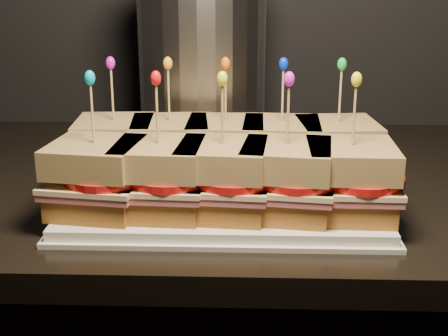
{
  "coord_description": "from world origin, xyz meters",
  "views": [
    {
      "loc": [
        -0.7,
        0.81,
        1.23
      ],
      "look_at": [
        -0.73,
        1.55,
        0.99
      ],
      "focal_mm": 50.0,
      "sensor_mm": 36.0,
      "label": 1
    }
  ],
  "objects": [
    {
      "name": "sandwich_3_pick",
      "position": [
        -0.65,
        1.6,
        1.06
      ],
      "size": [
        0.0,
        0.0,
        0.09
      ],
      "primitive_type": "cylinder",
      "color": "tan",
      "rests_on": "sandwich_3_bread_top"
    },
    {
      "name": "appliance",
      "position": [
        -0.77,
        1.8,
        1.09
      ],
      "size": [
        0.24,
        0.2,
        0.31
      ],
      "primitive_type": null,
      "color": "silver",
      "rests_on": "granite_slab"
    },
    {
      "name": "sandwich_4_ham",
      "position": [
        -0.58,
        1.6,
        0.98
      ],
      "size": [
        0.12,
        0.11,
        0.01
      ],
      "primitive_type": "cube",
      "rotation": [
        0.0,
        0.0,
        0.1
      ],
      "color": "#BA5356",
      "rests_on": "sandwich_4_bread_bot"
    },
    {
      "name": "sandwich_8_ham",
      "position": [
        -0.65,
        1.49,
        0.98
      ],
      "size": [
        0.12,
        0.12,
        0.01
      ],
      "primitive_type": "cube",
      "rotation": [
        0.0,
        0.0,
        -0.13
      ],
      "color": "#BA5356",
      "rests_on": "sandwich_8_bread_bot"
    },
    {
      "name": "sandwich_7_bread_top",
      "position": [
        -0.73,
        1.49,
        1.02
      ],
      "size": [
        0.11,
        0.11,
        0.03
      ],
      "primitive_type": "cube",
      "rotation": [
        0.0,
        0.0,
        -0.09
      ],
      "color": "#633910",
      "rests_on": "sandwich_7_tomato"
    },
    {
      "name": "sandwich_2_pick",
      "position": [
        -0.73,
        1.6,
        1.06
      ],
      "size": [
        0.0,
        0.0,
        0.09
      ],
      "primitive_type": "cylinder",
      "color": "tan",
      "rests_on": "sandwich_2_bread_top"
    },
    {
      "name": "sandwich_2_bread_top",
      "position": [
        -0.73,
        1.6,
        1.02
      ],
      "size": [
        0.1,
        0.1,
        0.03
      ],
      "primitive_type": "cube",
      "rotation": [
        0.0,
        0.0,
        -0.02
      ],
      "color": "#633910",
      "rests_on": "sandwich_2_tomato"
    },
    {
      "name": "sandwich_4_pick",
      "position": [
        -0.58,
        1.6,
        1.06
      ],
      "size": [
        0.0,
        0.0,
        0.09
      ],
      "primitive_type": "cylinder",
      "color": "tan",
      "rests_on": "sandwich_4_bread_top"
    },
    {
      "name": "sandwich_9_bread_bot",
      "position": [
        -0.58,
        1.49,
        0.96
      ],
      "size": [
        0.1,
        0.1,
        0.03
      ],
      "primitive_type": "cube",
      "rotation": [
        0.0,
        0.0,
        -0.02
      ],
      "color": "brown",
      "rests_on": "platter"
    },
    {
      "name": "sandwich_1_pick",
      "position": [
        -0.8,
        1.6,
        1.06
      ],
      "size": [
        0.0,
        0.0,
        0.09
      ],
      "primitive_type": "cylinder",
      "color": "tan",
      "rests_on": "sandwich_1_bread_top"
    },
    {
      "name": "sandwich_1_cheese",
      "position": [
        -0.8,
        1.6,
        0.99
      ],
      "size": [
        0.12,
        0.11,
        0.01
      ],
      "primitive_type": "cube",
      "rotation": [
        0.0,
        0.0,
        0.09
      ],
      "color": "beige",
      "rests_on": "sandwich_1_ham"
    },
    {
      "name": "sandwich_8_frill",
      "position": [
        -0.65,
        1.49,
        1.11
      ],
      "size": [
        0.01,
        0.01,
        0.02
      ],
      "primitive_type": "ellipsoid",
      "color": "#D820CD",
      "rests_on": "sandwich_8_pick"
    },
    {
      "name": "sandwich_0_bread_top",
      "position": [
        -0.87,
        1.6,
        1.02
      ],
      "size": [
        0.1,
        0.1,
        0.03
      ],
      "primitive_type": "cube",
      "rotation": [
        0.0,
        0.0,
        0.06
      ],
      "color": "#633910",
      "rests_on": "sandwich_0_tomato"
    },
    {
      "name": "sandwich_4_bread_top",
      "position": [
        -0.58,
        1.6,
        1.02
      ],
      "size": [
        0.11,
        0.11,
        0.03
      ],
      "primitive_type": "cube",
      "rotation": [
        0.0,
        0.0,
        0.1
      ],
      "color": "#633910",
      "rests_on": "sandwich_4_tomato"
    },
    {
      "name": "sandwich_9_ham",
      "position": [
        -0.58,
        1.49,
        0.98
      ],
      "size": [
        0.11,
        0.11,
        0.01
      ],
      "primitive_type": "cube",
      "rotation": [
        0.0,
        0.0,
        -0.02
      ],
      "color": "#BA5356",
      "rests_on": "sandwich_9_bread_bot"
    },
    {
      "name": "sandwich_7_pick",
      "position": [
        -0.73,
        1.49,
        1.06
      ],
      "size": [
        0.0,
        0.0,
        0.09
      ],
      "primitive_type": "cylinder",
      "color": "tan",
      "rests_on": "sandwich_7_bread_top"
    },
    {
      "name": "sandwich_4_cheese",
      "position": [
        -0.58,
        1.6,
        0.99
      ],
      "size": [
        0.12,
        0.12,
        0.01
      ],
      "primitive_type": "cube",
      "rotation": [
        0.0,
        0.0,
        0.1
      ],
      "color": "beige",
      "rests_on": "sandwich_4_ham"
    },
    {
      "name": "platter_rim",
      "position": [
        -0.73,
        1.55,
        0.94
      ],
      "size": [
        0.4,
        0.25,
        0.01
      ],
      "primitive_type": "cube",
      "color": "white",
      "rests_on": "granite_slab"
    },
    {
      "name": "sandwich_8_bread_bot",
      "position": [
        -0.65,
        1.49,
        0.96
      ],
      "size": [
        0.11,
        0.11,
        0.03
      ],
      "primitive_type": "cube",
      "rotation": [
        0.0,
        0.0,
        -0.13
      ],
      "color": "brown",
      "rests_on": "platter"
    },
    {
      "name": "sandwich_3_bread_bot",
      "position": [
        -0.65,
        1.6,
        0.96
      ],
      "size": [
        0.1,
        0.1,
        0.03
      ],
      "primitive_type": "cube",
      "rotation": [
        0.0,
        0.0,
        -0.05
      ],
      "color": "brown",
      "rests_on": "platter"
    },
    {
      "name": "sandwich_2_cheese",
      "position": [
        -0.73,
        1.6,
        0.99
      ],
      "size": [
        0.11,
        0.11,
        0.01
      ],
      "primitive_type": "cube",
      "rotation": [
        0.0,
        0.0,
        -0.02
      ],
      "color": "beige",
      "rests_on": "sandwich_2_ham"
    },
    {
      "name": "sandwich_9_tomato",
      "position": [
        -0.57,
        1.49,
        1.0
      ],
      "size": [
        0.1,
        0.1,
        0.01
      ],
      "primitive_type": "cylinder",
      "color": "red",
      "rests_on": "sandwich_9_cheese"
    },
    {
      "name": "sandwich_9_pick",
      "position": [
        -0.58,
        1.49,
        1.06
      ],
      "size": [
        0.0,
        0.0,
        0.09
      ],
      "primitive_type": "cylinder",
      "color": "tan",
      "rests_on": "sandwich_9_bread_top"
    },
    {
      "name": "sandwich_5_ham",
      "position": [
        -0.87,
        1.49,
        0.98
      ],
      "size": [
        0.12,
        0.12,
        0.01
      ],
      "primitive_type": "cube",
      "rotation": [
        0.0,
        0.0,
        -0.14
      ],
      "color": "#BA5356",
      "rests_on": "sandwich_5_bread_bot"
    },
    {
      "name": "sandwich_9_cheese",
      "position": [
        -0.58,
        1.49,
        0.99
      ],
      "size": [
        0.11,
        0.11,
        0.01
      ],
      "primitive_type": "cube",
      "rotation": [
        0.0,
        0.0,
        -0.02
      ],
      "color": "beige",
      "rests_on": "sandwich_9_ham"
    },
    {
      "name": "sandwich_5_tomato",
      "position": [
        -0.86,
        1.49,
        1.0
      ],
      "size": [
        0.1,
        0.1,
        0.01
      ],
      "primitive_type": "cylinder",
      "color": "red",
      "rests_on": "sandwich_5_cheese"
    },
    {
      "name": "platter",
      "position": [
        -0.73,
        1.55,
        0.94
      ],
      "size": [
        0.39,
        0.24,
        0.02
      ],
      "primitive_type": "cube",
      "color": "white",
      "rests_on": "granite_slab"
    },
    {
      "name": "sandwich_7_cheese",
      "position": [
        -0.73,
        1.49,
        0.99
      ],
      "size": [
        0.12,
        0.11,
        0.01
      ],
      "primitive_type": "cube",
      "rotation": [
        0.0,
        0.0,
        -0.09
      ],
      "color": "beige",
      "rests_on": "sandwich_7_ham"
    },
    {
      "name": "sandwich_1_bread_top",
      "position": [
        -0.8,
        1.6,
        1.02
      ],
      "size": [
        0.11,
        0.11,
        0.03
      ],
      "primitive_type": "cube",
      "rotation": [
        0.0,
        0.0,
        0.09
      ],
      "color": "#633910",
      "rests_on": "sandwich_1_tomato"
    },
    {
      "name": "sandwich_5_cheese",
      "position": [
        -0.87,
        1.49,
        0.99
      ],
      "size": [
        0.12,
        0.12,
        0.01
      ],
      "primitive_type": "cube",
      "rotation": [
        0.0,
        0.0,
        -0.14
      ],
      "color": "beige",
      "rests_on": "sandwich_5_ham"
    },
    {
      "name": "sandwich_0_ham",
      "position": [
        -0.87,
        1.6,
        0.98
      ],
      "size": [
        0.11,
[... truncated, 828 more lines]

